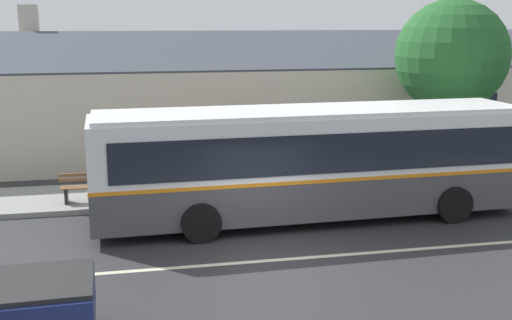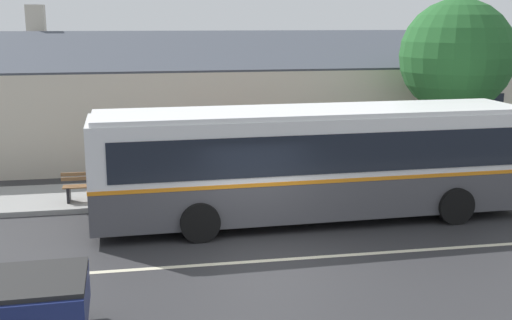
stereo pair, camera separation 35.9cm
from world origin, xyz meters
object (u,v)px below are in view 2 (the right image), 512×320
transit_bus (313,160)px  street_tree_primary (456,60)px  bench_down_street (242,174)px  bench_by_building (91,188)px

transit_bus → street_tree_primary: size_ratio=1.96×
transit_bus → bench_down_street: bearing=114.9°
bench_by_building → street_tree_primary: street_tree_primary is taller
bench_down_street → street_tree_primary: bearing=6.4°
bench_by_building → street_tree_primary: size_ratio=0.26×
transit_bus → street_tree_primary: 7.63m
bench_down_street → bench_by_building: bearing=-170.7°
transit_bus → bench_by_building: bearing=158.9°
bench_by_building → bench_down_street: bearing=9.3°
street_tree_primary → bench_down_street: bearing=-173.6°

